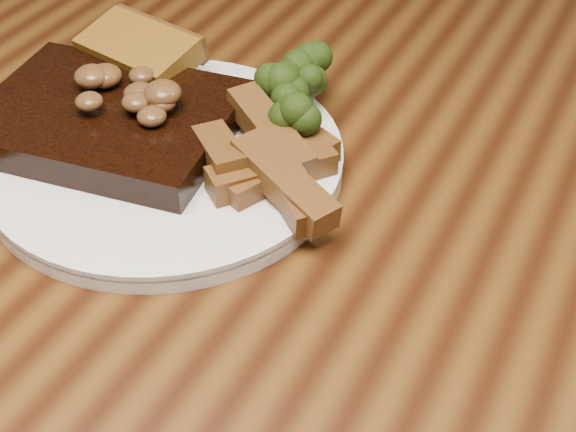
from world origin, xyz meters
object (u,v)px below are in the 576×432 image
Objects in this scene: dining_table at (279,312)px; garlic_bread at (141,70)px; chair_far at (309,74)px; steak at (108,121)px; plate at (166,160)px; potato_wedges at (249,170)px.

dining_table is 0.24m from garlic_bread.
chair_far reaches higher than garlic_bread.
steak is 1.91× the size of garlic_bread.
dining_table is 0.20m from steak.
dining_table is 1.69× the size of chair_far.
chair_far reaches higher than steak.
steak is at bearing -62.59° from garlic_bread.
plate is 0.11m from garlic_bread.
dining_table is at bearing 110.38° from chair_far.
plate is 2.22× the size of potato_wedges.
chair_far is (-0.23, 0.53, -0.13)m from dining_table.
potato_wedges is at bearing -1.29° from plate.
chair_far reaches higher than dining_table.
potato_wedges is (0.07, -0.00, 0.02)m from plate.
chair_far is at bearing 90.00° from steak.
potato_wedges is at bearing -8.89° from steak.
chair_far is at bearing 111.17° from potato_wedges.
steak is at bearing 94.86° from chair_far.
dining_table is 0.15m from plate.
chair_far is at bearing 103.63° from plate.
garlic_bread is (-0.18, 0.10, 0.12)m from dining_table.
chair_far is 3.49× the size of plate.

